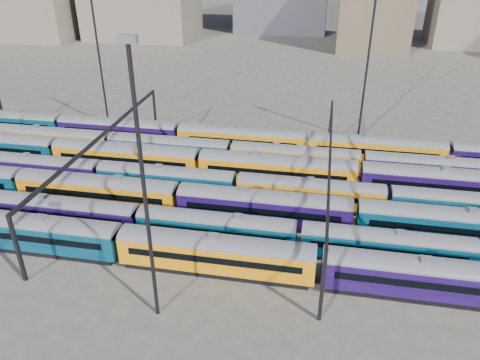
% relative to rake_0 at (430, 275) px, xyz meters
% --- Properties ---
extents(ground, '(500.00, 500.00, 0.00)m').
position_rel_rake_0_xyz_m(ground, '(-20.15, 15.00, -2.71)').
color(ground, '#443F39').
rests_on(ground, ground).
extents(rake_0, '(146.92, 3.07, 5.17)m').
position_rel_rake_0_xyz_m(rake_0, '(0.00, 0.00, 0.00)').
color(rake_0, black).
rests_on(rake_0, ground).
extents(rake_1, '(130.36, 2.73, 4.57)m').
position_rel_rake_0_xyz_m(rake_1, '(-22.24, 5.00, -0.31)').
color(rake_1, black).
rests_on(rake_1, ground).
extents(rake_2, '(106.90, 3.13, 5.28)m').
position_rel_rake_0_xyz_m(rake_2, '(-17.51, 10.00, 0.06)').
color(rake_2, black).
rests_on(rake_2, ground).
extents(rake_3, '(115.27, 2.81, 4.72)m').
position_rel_rake_0_xyz_m(rake_3, '(-21.87, 15.00, -0.23)').
color(rake_3, black).
rests_on(rake_3, ground).
extents(rake_4, '(110.68, 3.24, 5.47)m').
position_rel_rake_0_xyz_m(rake_4, '(-17.06, 20.00, 0.16)').
color(rake_4, black).
rests_on(rake_4, ground).
extents(rake_5, '(116.09, 2.83, 4.76)m').
position_rel_rake_0_xyz_m(rake_5, '(-24.72, 25.00, -0.22)').
color(rake_5, black).
rests_on(rake_5, ground).
extents(rake_6, '(125.05, 3.05, 5.14)m').
position_rel_rake_0_xyz_m(rake_6, '(-13.48, 30.00, -0.02)').
color(rake_6, black).
rests_on(rake_6, ground).
extents(gantry_1, '(0.35, 40.35, 8.03)m').
position_rel_rake_0_xyz_m(gantry_1, '(-40.15, 15.00, 4.07)').
color(gantry_1, black).
rests_on(gantry_1, ground).
extents(gantry_2, '(0.35, 40.35, 8.03)m').
position_rel_rake_0_xyz_m(gantry_2, '(-10.15, 15.00, 4.07)').
color(gantry_2, black).
rests_on(gantry_2, ground).
extents(mast_1, '(1.40, 0.50, 25.60)m').
position_rel_rake_0_xyz_m(mast_1, '(-50.15, 37.00, 11.25)').
color(mast_1, black).
rests_on(mast_1, ground).
extents(mast_2, '(1.40, 0.50, 25.60)m').
position_rel_rake_0_xyz_m(mast_2, '(-25.15, -7.00, 11.25)').
color(mast_2, black).
rests_on(mast_2, ground).
extents(mast_3, '(1.40, 0.50, 25.60)m').
position_rel_rake_0_xyz_m(mast_3, '(-5.15, 39.00, 11.25)').
color(mast_3, black).
rests_on(mast_3, ground).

